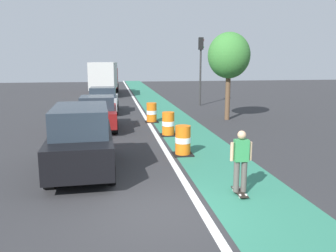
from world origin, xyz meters
name	(u,v)px	position (x,y,z in m)	size (l,w,h in m)	color
ground_plane	(163,211)	(0.00, 0.00, 0.00)	(100.00, 100.00, 0.00)	#2D2D30
bike_lane_strip	(174,121)	(2.40, 12.00, 0.00)	(2.50, 80.00, 0.01)	#2D755B
lane_divider_stripe	(148,121)	(0.90, 12.00, 0.01)	(0.20, 80.00, 0.01)	silver
skateboarder_on_lane	(241,160)	(2.12, 0.71, 0.91)	(0.57, 0.81, 1.69)	black
parked_suv_nearest	(81,139)	(-2.06, 3.40, 1.04)	(2.04, 4.66, 2.04)	black
parked_sedan_second	(98,113)	(-1.80, 10.08, 0.83)	(1.93, 4.11, 1.70)	maroon
parked_sedan_third	(103,100)	(-1.64, 15.92, 0.83)	(2.03, 4.16, 1.70)	#9EA0A5
traffic_barrel_front	(183,141)	(1.44, 4.73, 0.53)	(0.73, 0.73, 1.09)	orange
traffic_barrel_mid	(168,124)	(1.45, 8.15, 0.53)	(0.73, 0.73, 1.09)	orange
traffic_barrel_back	(152,113)	(1.09, 11.77, 0.53)	(0.73, 0.73, 1.09)	orange
delivery_truck_down_block	(105,76)	(-1.73, 28.05, 1.85)	(2.84, 7.75, 3.23)	beige
traffic_light_corner	(201,59)	(5.61, 18.50, 3.50)	(0.41, 0.32, 5.10)	#2D2D2D
street_tree_sidewalk	(229,56)	(5.56, 11.93, 3.67)	(2.40, 2.40, 5.00)	brown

